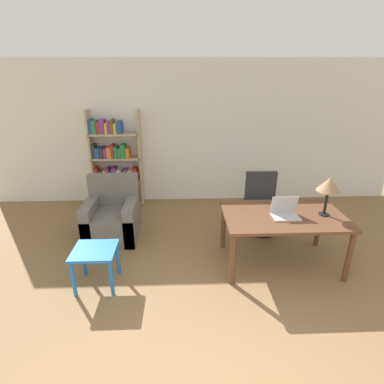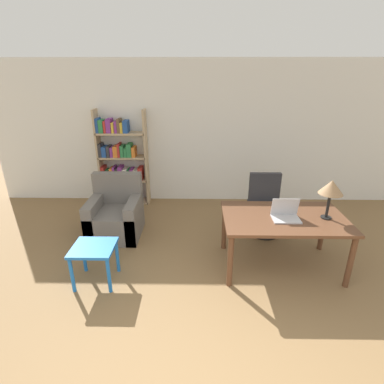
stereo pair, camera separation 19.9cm
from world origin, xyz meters
The scene contains 8 objects.
wall_back centered at (0.00, 4.53, 1.35)m, with size 8.00×0.06×2.70m.
desk centered at (1.07, 2.22, 0.65)m, with size 1.55×0.97×0.74m.
laptop centered at (1.06, 2.16, 0.80)m, with size 0.34×0.25×0.25m.
table_lamp centered at (1.59, 2.19, 1.15)m, with size 0.29×0.29×0.51m.
office_chair centered at (1.05, 3.17, 0.46)m, with size 0.52×0.52×0.96m.
side_table_blue centered at (-1.30, 1.85, 0.41)m, with size 0.51×0.47×0.50m.
armchair centered at (-1.34, 3.05, 0.31)m, with size 0.78×0.79×0.95m.
bookshelf centered at (-1.53, 4.34, 0.81)m, with size 0.94×0.28×1.83m.
Camera 1 is at (-0.26, -1.23, 2.46)m, focal length 28.00 mm.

